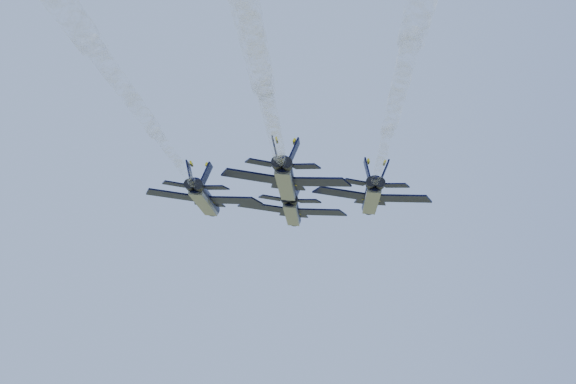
{
  "coord_description": "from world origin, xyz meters",
  "views": [
    {
      "loc": [
        5.62,
        -97.4,
        75.98
      ],
      "look_at": [
        3.37,
        1.97,
        97.48
      ],
      "focal_mm": 50.0,
      "sensor_mm": 36.0,
      "label": 1
    }
  ],
  "objects_px": {
    "jet_right": "(372,197)",
    "jet_slot": "(286,181)",
    "jet_left": "(205,199)",
    "jet_lead": "(292,211)"
  },
  "relations": [
    {
      "from": "jet_right",
      "to": "jet_slot",
      "type": "xyz_separation_m",
      "value": [
        -10.43,
        -9.33,
        0.0
      ]
    },
    {
      "from": "jet_right",
      "to": "jet_slot",
      "type": "bearing_deg",
      "value": -136.66
    },
    {
      "from": "jet_right",
      "to": "jet_slot",
      "type": "height_order",
      "value": "same"
    },
    {
      "from": "jet_left",
      "to": "jet_right",
      "type": "relative_size",
      "value": 1.0
    },
    {
      "from": "jet_left",
      "to": "jet_right",
      "type": "distance_m",
      "value": 20.96
    },
    {
      "from": "jet_lead",
      "to": "jet_left",
      "type": "distance_m",
      "value": 13.59
    },
    {
      "from": "jet_lead",
      "to": "jet_left",
      "type": "height_order",
      "value": "same"
    },
    {
      "from": "jet_right",
      "to": "jet_left",
      "type": "bearing_deg",
      "value": 179.71
    },
    {
      "from": "jet_lead",
      "to": "jet_right",
      "type": "xyz_separation_m",
      "value": [
        10.06,
        -8.79,
        0.0
      ]
    },
    {
      "from": "jet_left",
      "to": "jet_slot",
      "type": "height_order",
      "value": "same"
    }
  ]
}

